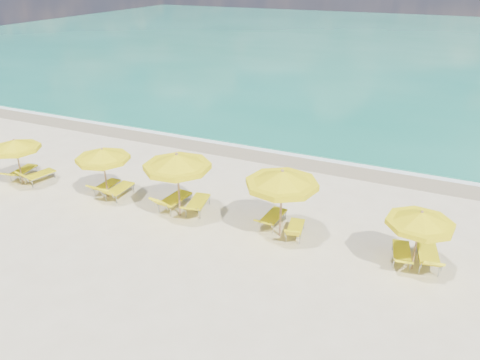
% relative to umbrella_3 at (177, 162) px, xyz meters
% --- Properties ---
extents(ground_plane, '(120.00, 120.00, 0.00)m').
position_rel_umbrella_3_xyz_m(ground_plane, '(1.86, 0.09, -2.24)').
color(ground_plane, beige).
extents(ocean, '(120.00, 80.00, 0.30)m').
position_rel_umbrella_3_xyz_m(ocean, '(1.86, 48.09, -2.24)').
color(ocean, '#14735A').
rests_on(ocean, ground).
extents(wet_sand_band, '(120.00, 2.60, 0.01)m').
position_rel_umbrella_3_xyz_m(wet_sand_band, '(1.86, 7.49, -2.24)').
color(wet_sand_band, tan).
rests_on(wet_sand_band, ground).
extents(foam_line, '(120.00, 1.20, 0.03)m').
position_rel_umbrella_3_xyz_m(foam_line, '(1.86, 8.29, -2.24)').
color(foam_line, white).
rests_on(foam_line, ground).
extents(whitecap_near, '(14.00, 0.36, 0.05)m').
position_rel_umbrella_3_xyz_m(whitecap_near, '(-4.14, 17.09, -2.24)').
color(whitecap_near, white).
rests_on(whitecap_near, ground).
extents(whitecap_far, '(18.00, 0.30, 0.05)m').
position_rel_umbrella_3_xyz_m(whitecap_far, '(9.86, 24.09, -2.24)').
color(whitecap_far, white).
rests_on(whitecap_far, ground).
extents(umbrella_1, '(2.34, 2.34, 2.14)m').
position_rel_umbrella_3_xyz_m(umbrella_1, '(-7.93, -0.46, -0.41)').
color(umbrella_1, '#A37751').
rests_on(umbrella_1, ground).
extents(umbrella_2, '(2.46, 2.46, 2.24)m').
position_rel_umbrella_3_xyz_m(umbrella_2, '(-3.57, 0.04, -0.33)').
color(umbrella_2, '#A37751').
rests_on(umbrella_2, ground).
extents(umbrella_3, '(3.24, 3.24, 2.63)m').
position_rel_umbrella_3_xyz_m(umbrella_3, '(0.00, 0.00, 0.00)').
color(umbrella_3, '#A37751').
rests_on(umbrella_3, ground).
extents(umbrella_4, '(2.99, 2.99, 2.62)m').
position_rel_umbrella_3_xyz_m(umbrella_4, '(4.10, 0.19, -0.00)').
color(umbrella_4, '#A37751').
rests_on(umbrella_4, ground).
extents(umbrella_5, '(2.59, 2.59, 2.14)m').
position_rel_umbrella_3_xyz_m(umbrella_5, '(8.69, 0.02, -0.41)').
color(umbrella_5, '#A37751').
rests_on(umbrella_5, ground).
extents(lounger_1_left, '(0.80, 1.83, 0.66)m').
position_rel_umbrella_3_xyz_m(lounger_1_left, '(-8.44, 0.05, -2.03)').
color(lounger_1_left, '#A5A8AD').
rests_on(lounger_1_left, ground).
extents(lounger_1_right, '(0.89, 1.75, 0.82)m').
position_rel_umbrella_3_xyz_m(lounger_1_right, '(-7.39, 0.02, -2.03)').
color(lounger_1_right, '#A5A8AD').
rests_on(lounger_1_right, ground).
extents(lounger_2_left, '(0.57, 1.62, 0.73)m').
position_rel_umbrella_3_xyz_m(lounger_2_left, '(-3.93, 0.41, -2.04)').
color(lounger_2_left, '#A5A8AD').
rests_on(lounger_2_left, ground).
extents(lounger_2_right, '(0.64, 1.77, 0.85)m').
position_rel_umbrella_3_xyz_m(lounger_2_right, '(-3.15, 0.28, -2.02)').
color(lounger_2_right, '#A5A8AD').
rests_on(lounger_2_right, ground).
extents(lounger_3_left, '(0.86, 2.01, 0.93)m').
position_rel_umbrella_3_xyz_m(lounger_3_left, '(-0.49, 0.38, -1.99)').
color(lounger_3_left, '#A5A8AD').
rests_on(lounger_3_left, ground).
extents(lounger_3_right, '(0.99, 2.03, 0.79)m').
position_rel_umbrella_3_xyz_m(lounger_3_right, '(0.49, 0.54, -2.01)').
color(lounger_3_right, '#A5A8AD').
rests_on(lounger_3_right, ground).
extents(lounger_4_left, '(0.71, 1.84, 0.73)m').
position_rel_umbrella_3_xyz_m(lounger_4_left, '(3.59, 0.77, -2.03)').
color(lounger_4_left, '#A5A8AD').
rests_on(lounger_4_left, ground).
extents(lounger_4_right, '(0.79, 1.65, 0.77)m').
position_rel_umbrella_3_xyz_m(lounger_4_right, '(4.61, 0.37, -2.04)').
color(lounger_4_right, '#A5A8AD').
rests_on(lounger_4_right, ground).
extents(lounger_5_left, '(0.84, 1.81, 0.68)m').
position_rel_umbrella_3_xyz_m(lounger_5_left, '(8.30, 0.34, -2.04)').
color(lounger_5_left, '#A5A8AD').
rests_on(lounger_5_left, ground).
extents(lounger_5_right, '(0.97, 2.01, 0.86)m').
position_rel_umbrella_3_xyz_m(lounger_5_right, '(9.11, 0.46, -2.00)').
color(lounger_5_right, '#A5A8AD').
rests_on(lounger_5_right, ground).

